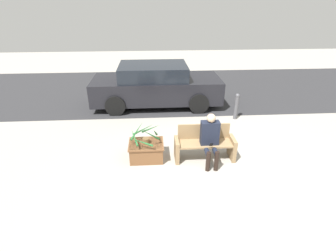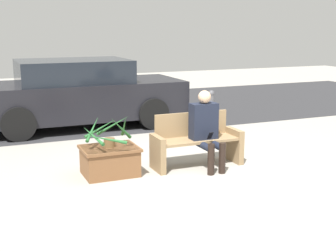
{
  "view_description": "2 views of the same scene",
  "coord_description": "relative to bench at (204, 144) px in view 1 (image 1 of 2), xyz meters",
  "views": [
    {
      "loc": [
        -1.39,
        -4.8,
        3.56
      ],
      "look_at": [
        -1.03,
        0.67,
        0.86
      ],
      "focal_mm": 28.0,
      "sensor_mm": 36.0,
      "label": 1
    },
    {
      "loc": [
        -3.36,
        -5.88,
        2.19
      ],
      "look_at": [
        -0.6,
        0.69,
        0.66
      ],
      "focal_mm": 50.0,
      "sensor_mm": 36.0,
      "label": 2
    }
  ],
  "objects": [
    {
      "name": "road_surface",
      "position": [
        0.16,
        5.44,
        -0.39
      ],
      "size": [
        20.0,
        6.0,
        0.01
      ],
      "primitive_type": "cube",
      "color": "#2D2D30",
      "rests_on": "ground_plane"
    },
    {
      "name": "person_seated",
      "position": [
        0.09,
        -0.17,
        0.27
      ],
      "size": [
        0.42,
        0.61,
        1.21
      ],
      "color": "black",
      "rests_on": "ground_plane"
    },
    {
      "name": "potted_plant",
      "position": [
        -1.42,
        0.06,
        0.25
      ],
      "size": [
        0.73,
        0.76,
        0.51
      ],
      "color": "brown",
      "rests_on": "planter_box"
    },
    {
      "name": "bench",
      "position": [
        0.0,
        0.0,
        0.0
      ],
      "size": [
        1.44,
        0.49,
        0.83
      ],
      "color": "#8C704C",
      "rests_on": "ground_plane"
    },
    {
      "name": "ground_plane",
      "position": [
        0.16,
        -0.59,
        -0.39
      ],
      "size": [
        30.0,
        30.0,
        0.0
      ],
      "primitive_type": "plane",
      "color": "#9E998E"
    },
    {
      "name": "parked_car",
      "position": [
        -1.08,
        3.66,
        0.34
      ],
      "size": [
        4.5,
        1.98,
        1.48
      ],
      "color": "black",
      "rests_on": "ground_plane"
    },
    {
      "name": "planter_box",
      "position": [
        -1.4,
        0.05,
        -0.16
      ],
      "size": [
        0.83,
        0.66,
        0.43
      ],
      "color": "brown",
      "rests_on": "ground_plane"
    },
    {
      "name": "bollard_post",
      "position": [
        1.45,
        2.21,
        0.06
      ],
      "size": [
        0.14,
        0.14,
        0.86
      ],
      "color": "#4C4C51",
      "rests_on": "ground_plane"
    }
  ]
}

